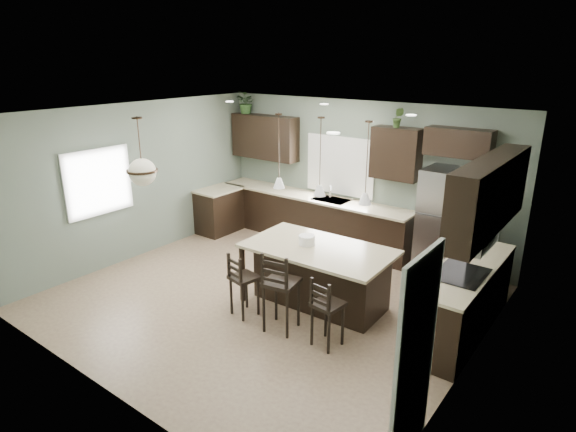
# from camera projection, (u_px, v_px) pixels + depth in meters

# --- Properties ---
(ground) EXTENTS (6.00, 6.00, 0.00)m
(ground) POSITION_uv_depth(u_px,v_px,m) (267.00, 298.00, 7.43)
(ground) COLOR #9E8466
(ground) RESTS_ON ground
(pantry_door) EXTENTS (0.04, 0.82, 2.04)m
(pantry_door) POSITION_uv_depth(u_px,v_px,m) (415.00, 359.00, 4.24)
(pantry_door) COLOR white
(pantry_door) RESTS_ON ground
(window_back) EXTENTS (1.35, 0.02, 1.00)m
(window_back) POSITION_uv_depth(u_px,v_px,m) (340.00, 166.00, 9.24)
(window_back) COLOR white
(window_back) RESTS_ON room_shell
(window_left) EXTENTS (0.02, 1.10, 1.00)m
(window_left) POSITION_uv_depth(u_px,v_px,m) (98.00, 182.00, 8.04)
(window_left) COLOR white
(window_left) RESTS_ON room_shell
(left_return_cabs) EXTENTS (0.60, 0.90, 0.90)m
(left_return_cabs) POSITION_uv_depth(u_px,v_px,m) (219.00, 211.00, 10.12)
(left_return_cabs) COLOR black
(left_return_cabs) RESTS_ON ground
(left_return_countertop) EXTENTS (0.66, 0.96, 0.04)m
(left_return_countertop) POSITION_uv_depth(u_px,v_px,m) (219.00, 190.00, 9.96)
(left_return_countertop) COLOR beige
(left_return_countertop) RESTS_ON left_return_cabs
(back_lower_cabs) EXTENTS (4.20, 0.60, 0.90)m
(back_lower_cabs) POSITION_uv_depth(u_px,v_px,m) (312.00, 219.00, 9.63)
(back_lower_cabs) COLOR black
(back_lower_cabs) RESTS_ON ground
(back_countertop) EXTENTS (4.20, 0.66, 0.04)m
(back_countertop) POSITION_uv_depth(u_px,v_px,m) (312.00, 197.00, 9.47)
(back_countertop) COLOR beige
(back_countertop) RESTS_ON back_lower_cabs
(sink_inset) EXTENTS (0.70, 0.45, 0.01)m
(sink_inset) POSITION_uv_depth(u_px,v_px,m) (331.00, 200.00, 9.21)
(sink_inset) COLOR gray
(sink_inset) RESTS_ON back_countertop
(faucet) EXTENTS (0.02, 0.02, 0.28)m
(faucet) POSITION_uv_depth(u_px,v_px,m) (330.00, 193.00, 9.14)
(faucet) COLOR silver
(faucet) RESTS_ON back_countertop
(back_upper_left) EXTENTS (1.55, 0.34, 0.90)m
(back_upper_left) POSITION_uv_depth(u_px,v_px,m) (265.00, 137.00, 10.00)
(back_upper_left) COLOR black
(back_upper_left) RESTS_ON room_shell
(back_upper_right) EXTENTS (0.85, 0.34, 0.90)m
(back_upper_right) POSITION_uv_depth(u_px,v_px,m) (396.00, 154.00, 8.31)
(back_upper_right) COLOR black
(back_upper_right) RESTS_ON room_shell
(fridge_header) EXTENTS (1.05, 0.34, 0.45)m
(fridge_header) POSITION_uv_depth(u_px,v_px,m) (459.00, 143.00, 7.62)
(fridge_header) COLOR black
(fridge_header) RESTS_ON room_shell
(right_lower_cabs) EXTENTS (0.60, 2.35, 0.90)m
(right_lower_cabs) POSITION_uv_depth(u_px,v_px,m) (465.00, 301.00, 6.41)
(right_lower_cabs) COLOR black
(right_lower_cabs) RESTS_ON ground
(right_countertop) EXTENTS (0.66, 2.35, 0.04)m
(right_countertop) POSITION_uv_depth(u_px,v_px,m) (467.00, 268.00, 6.27)
(right_countertop) COLOR beige
(right_countertop) RESTS_ON right_lower_cabs
(cooktop) EXTENTS (0.58, 0.75, 0.02)m
(cooktop) POSITION_uv_depth(u_px,v_px,m) (461.00, 274.00, 6.06)
(cooktop) COLOR black
(cooktop) RESTS_ON right_countertop
(wall_oven_front) EXTENTS (0.01, 0.72, 0.60)m
(wall_oven_front) POSITION_uv_depth(u_px,v_px,m) (435.00, 302.00, 6.38)
(wall_oven_front) COLOR gray
(wall_oven_front) RESTS_ON right_lower_cabs
(right_upper_cabs) EXTENTS (0.34, 2.35, 0.90)m
(right_upper_cabs) POSITION_uv_depth(u_px,v_px,m) (490.00, 194.00, 5.86)
(right_upper_cabs) COLOR black
(right_upper_cabs) RESTS_ON room_shell
(microwave) EXTENTS (0.40, 0.75, 0.40)m
(microwave) POSITION_uv_depth(u_px,v_px,m) (475.00, 231.00, 5.81)
(microwave) COLOR gray
(microwave) RESTS_ON right_upper_cabs
(refrigerator) EXTENTS (0.90, 0.74, 1.85)m
(refrigerator) POSITION_uv_depth(u_px,v_px,m) (449.00, 225.00, 7.87)
(refrigerator) COLOR gray
(refrigerator) RESTS_ON ground
(kitchen_island) EXTENTS (2.17, 1.28, 0.92)m
(kitchen_island) POSITION_uv_depth(u_px,v_px,m) (318.00, 276.00, 7.09)
(kitchen_island) COLOR black
(kitchen_island) RESTS_ON ground
(serving_dish) EXTENTS (0.24, 0.24, 0.14)m
(serving_dish) POSITION_uv_depth(u_px,v_px,m) (307.00, 240.00, 7.04)
(serving_dish) COLOR white
(serving_dish) RESTS_ON kitchen_island
(bar_stool_left) EXTENTS (0.42, 0.42, 0.96)m
(bar_stool_left) POSITION_uv_depth(u_px,v_px,m) (244.00, 284.00, 6.82)
(bar_stool_left) COLOR black
(bar_stool_left) RESTS_ON ground
(bar_stool_center) EXTENTS (0.50, 0.50, 1.16)m
(bar_stool_center) POSITION_uv_depth(u_px,v_px,m) (281.00, 291.00, 6.41)
(bar_stool_center) COLOR black
(bar_stool_center) RESTS_ON ground
(bar_stool_right) EXTENTS (0.40, 0.40, 0.97)m
(bar_stool_right) POSITION_uv_depth(u_px,v_px,m) (328.00, 312.00, 6.08)
(bar_stool_right) COLOR black
(bar_stool_right) RESTS_ON ground
(pendant_left) EXTENTS (0.17, 0.17, 1.10)m
(pendant_left) POSITION_uv_depth(u_px,v_px,m) (279.00, 151.00, 6.91)
(pendant_left) COLOR white
(pendant_left) RESTS_ON room_shell
(pendant_center) EXTENTS (0.17, 0.17, 1.10)m
(pendant_center) POSITION_uv_depth(u_px,v_px,m) (320.00, 157.00, 6.53)
(pendant_center) COLOR white
(pendant_center) RESTS_ON room_shell
(pendant_right) EXTENTS (0.17, 0.17, 1.10)m
(pendant_right) POSITION_uv_depth(u_px,v_px,m) (367.00, 163.00, 6.14)
(pendant_right) COLOR silver
(pendant_right) RESTS_ON room_shell
(chandelier) EXTENTS (0.42, 0.42, 0.94)m
(chandelier) POSITION_uv_depth(u_px,v_px,m) (140.00, 152.00, 6.46)
(chandelier) COLOR beige
(chandelier) RESTS_ON room_shell
(plant_back_left) EXTENTS (0.48, 0.43, 0.46)m
(plant_back_left) POSITION_uv_depth(u_px,v_px,m) (246.00, 102.00, 10.02)
(plant_back_left) COLOR #28471F
(plant_back_left) RESTS_ON back_upper_left
(plant_back_right) EXTENTS (0.21, 0.18, 0.33)m
(plant_back_right) POSITION_uv_depth(u_px,v_px,m) (398.00, 118.00, 8.09)
(plant_back_right) COLOR #3A5826
(plant_back_right) RESTS_ON back_upper_right
(room_shell) EXTENTS (6.00, 6.00, 6.00)m
(room_shell) POSITION_uv_depth(u_px,v_px,m) (266.00, 192.00, 6.90)
(room_shell) COLOR slate
(room_shell) RESTS_ON ground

